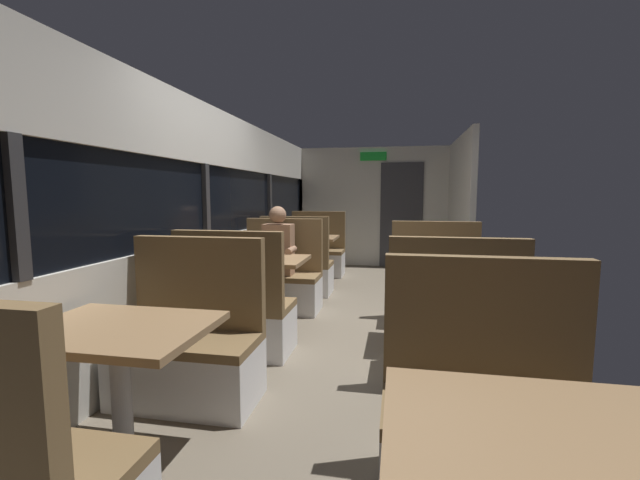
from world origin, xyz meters
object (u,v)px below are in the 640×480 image
Objects in this scene: bench_far_window_facing_entry at (317,256)px; seated_passenger at (279,267)px; bench_far_window_facing_end at (297,270)px; dining_table_rear_aisle at (443,278)px; dining_table_mid_window at (262,268)px; dining_table_far_window at (308,243)px; bench_front_aisle_facing_entry at (487,430)px; coffee_cup_secondary at (426,259)px; dining_table_front_aisle at (545,465)px; bench_mid_window_facing_entry at (281,283)px; bench_rear_aisle_facing_entry at (435,293)px; bench_rear_aisle_facing_end at (452,337)px; bench_near_window_facing_entry at (190,352)px; coffee_cup_primary at (311,234)px; dining_table_near_window at (119,345)px; bench_mid_window_facing_end at (237,317)px.

bench_far_window_facing_entry is 0.87× the size of seated_passenger.
bench_far_window_facing_end is 2.51m from dining_table_rear_aisle.
bench_far_window_facing_end is 0.87× the size of seated_passenger.
dining_table_rear_aisle is (1.79, -1.73, 0.31)m from bench_far_window_facing_end.
dining_table_mid_window is 2.23m from dining_table_far_window.
bench_far_window_facing_end is 1.00× the size of bench_far_window_facing_entry.
bench_front_aisle_facing_entry is 12.22× the size of coffee_cup_secondary.
dining_table_rear_aisle is at bearing 90.00° from dining_table_front_aisle.
bench_rear_aisle_facing_entry is at bearing -6.38° from bench_mid_window_facing_entry.
dining_table_far_window is at bearing 119.75° from bench_rear_aisle_facing_end.
bench_far_window_facing_entry is at bearing 90.00° from dining_table_far_window.
dining_table_mid_window is 1.65m from coffee_cup_secondary.
bench_mid_window_facing_entry is at bearing 173.62° from bench_rear_aisle_facing_entry.
bench_near_window_facing_entry is at bearing -160.49° from bench_rear_aisle_facing_end.
seated_passenger is 1.80m from coffee_cup_secondary.
bench_mid_window_facing_entry is at bearing 90.00° from dining_table_mid_window.
seated_passenger is (0.00, 2.16, 0.21)m from bench_near_window_facing_entry.
seated_passenger is at bearing -91.99° from coffee_cup_primary.
dining_table_near_window is 1.00× the size of dining_table_far_window.
dining_table_near_window is 1.00× the size of dining_table_rear_aisle.
dining_table_near_window is 2.73m from coffee_cup_secondary.
seated_passenger is at bearing -90.00° from dining_table_far_window.
coffee_cup_primary is at bearing 135.20° from bench_rear_aisle_facing_entry.
bench_front_aisle_facing_entry is (1.79, 0.10, -0.31)m from dining_table_near_window.
coffee_cup_secondary reaches higher than dining_table_far_window.
bench_near_window_facing_entry is 4.47m from bench_far_window_facing_entry.
dining_table_rear_aisle is 0.24m from coffee_cup_secondary.
dining_table_front_aisle and dining_table_rear_aisle have the same top height.
dining_table_far_window is 0.71× the size of seated_passenger.
bench_far_window_facing_entry and bench_rear_aisle_facing_end have the same top height.
bench_rear_aisle_facing_entry is (1.79, -1.73, -0.31)m from dining_table_far_window.
coffee_cup_secondary is at bearing -54.39° from dining_table_far_window.
bench_mid_window_facing_end is 1.40m from bench_mid_window_facing_entry.
dining_table_rear_aisle is at bearing 48.64° from dining_table_near_window.
coffee_cup_primary is (0.06, 1.52, 0.46)m from bench_mid_window_facing_entry.
coffee_cup_primary is at bearing 125.61° from dining_table_rear_aisle.
bench_mid_window_facing_end and bench_mid_window_facing_entry have the same top height.
bench_rear_aisle_facing_end is at bearing -6.38° from bench_mid_window_facing_end.
bench_mid_window_facing_entry is 2.40m from bench_rear_aisle_facing_end.
bench_rear_aisle_facing_entry is at bearing -30.02° from bench_far_window_facing_end.
coffee_cup_primary reaches higher than dining_table_rear_aisle.
bench_rear_aisle_facing_entry is (0.00, 2.63, 0.00)m from bench_front_aisle_facing_entry.
dining_table_far_window is 0.82× the size of bench_far_window_facing_entry.
bench_far_window_facing_entry is 1.00× the size of bench_rear_aisle_facing_end.
bench_rear_aisle_facing_end is at bearing -90.00° from dining_table_rear_aisle.
dining_table_rear_aisle is at bearing -53.66° from dining_table_far_window.
bench_mid_window_facing_entry is at bearing 153.32° from dining_table_rear_aisle.
dining_table_rear_aisle is at bearing -90.00° from bench_rear_aisle_facing_entry.
bench_mid_window_facing_entry is 1.00× the size of bench_far_window_facing_entry.
bench_rear_aisle_facing_end reaches higher than coffee_cup_primary.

